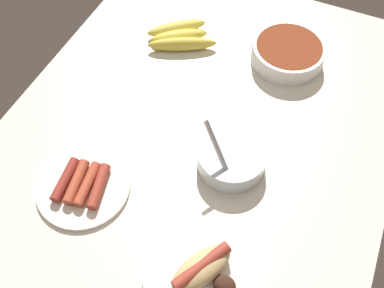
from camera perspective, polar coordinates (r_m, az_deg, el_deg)
ground_plane at (r=102.59cm, az=0.31°, el=0.46°), size 120.00×90.00×3.00cm
banana_bunch at (r=121.39cm, az=-1.68°, el=14.11°), size 17.94×20.88×3.79cm
bowl_coleslaw at (r=95.25cm, az=5.27°, el=-1.79°), size 15.29×15.29×15.14cm
plate_sausages at (r=96.41cm, az=-14.26°, el=-5.33°), size 20.47×20.47×3.30cm
plate_hotdog_assembled at (r=85.54cm, az=1.38°, el=-16.48°), size 22.89×22.89×5.61cm
bowl_chili at (r=117.94cm, az=12.59°, el=11.75°), size 18.95×18.95×5.25cm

